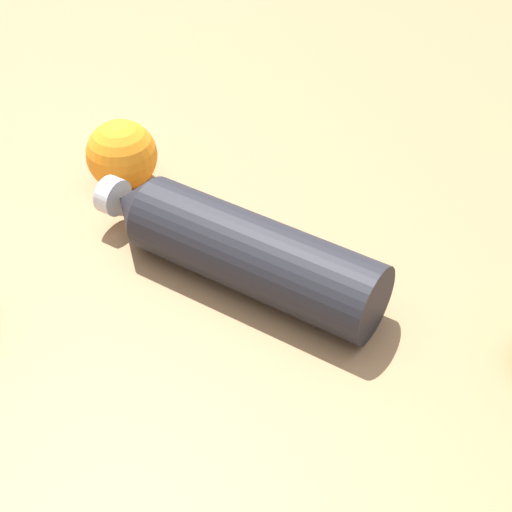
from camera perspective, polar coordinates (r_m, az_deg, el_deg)
The scene contains 3 objects.
ground_plane at distance 0.73m, azimuth -1.45°, elevation -4.12°, with size 2.40×2.40×0.00m, color olive.
water_bottle at distance 0.73m, azimuth -1.58°, elevation 0.66°, with size 0.32×0.12×0.08m.
orange_1 at distance 0.87m, azimuth -10.10°, elevation 7.52°, with size 0.08×0.08×0.08m, color orange.
Camera 1 is at (-0.34, 0.37, 0.52)m, focal length 52.99 mm.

